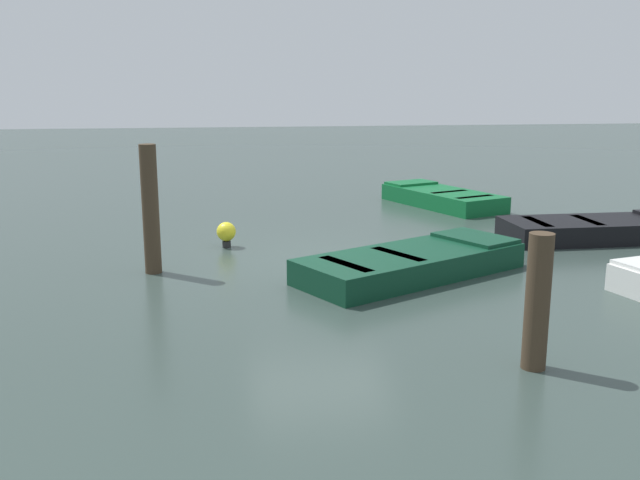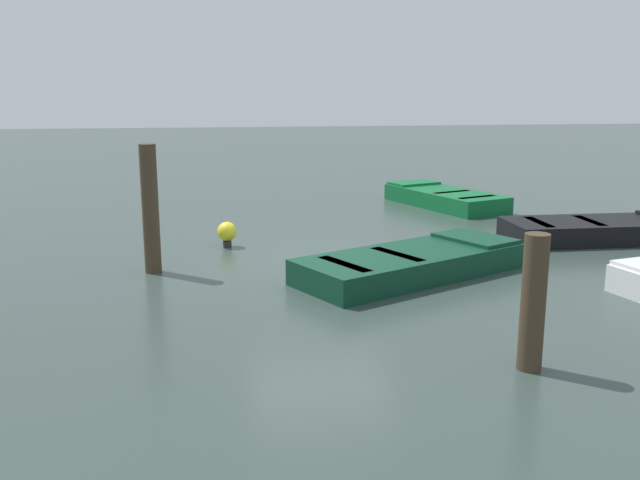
{
  "view_description": "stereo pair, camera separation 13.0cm",
  "coord_description": "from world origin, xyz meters",
  "views": [
    {
      "loc": [
        -1.91,
        -11.66,
        2.97
      ],
      "look_at": [
        0.0,
        0.0,
        0.35
      ],
      "focal_mm": 39.2,
      "sensor_mm": 36.0,
      "label": 1
    },
    {
      "loc": [
        -1.78,
        -11.68,
        2.97
      ],
      "look_at": [
        0.0,
        0.0,
        0.35
      ],
      "focal_mm": 39.2,
      "sensor_mm": 36.0,
      "label": 2
    }
  ],
  "objects": [
    {
      "name": "ground_plane",
      "position": [
        0.0,
        0.0,
        0.0
      ],
      "size": [
        80.0,
        80.0,
        0.0
      ],
      "primitive_type": "plane",
      "color": "#33423D"
    },
    {
      "name": "rowboat_dark_green",
      "position": [
        1.3,
        -1.25,
        0.22
      ],
      "size": [
        4.04,
        3.01,
        0.46
      ],
      "rotation": [
        0.0,
        0.0,
        0.47
      ],
      "color": "#0C3823",
      "rests_on": "ground_plane"
    },
    {
      "name": "rowboat_black",
      "position": [
        5.74,
        0.72,
        0.22
      ],
      "size": [
        3.8,
        1.47,
        0.46
      ],
      "rotation": [
        0.0,
        0.0,
        6.27
      ],
      "color": "black",
      "rests_on": "ground_plane"
    },
    {
      "name": "rowboat_green",
      "position": [
        3.92,
        5.0,
        0.22
      ],
      "size": [
        2.45,
        3.64,
        0.46
      ],
      "rotation": [
        0.0,
        0.0,
        1.92
      ],
      "color": "#0F602D",
      "rests_on": "ground_plane"
    },
    {
      "name": "mooring_piling_center",
      "position": [
        1.49,
        -5.09,
        0.74
      ],
      "size": [
        0.26,
        0.26,
        1.48
      ],
      "primitive_type": "cylinder",
      "color": "#423323",
      "rests_on": "ground_plane"
    },
    {
      "name": "mooring_piling_mid_left",
      "position": [
        -2.81,
        -0.41,
        1.04
      ],
      "size": [
        0.27,
        0.27,
        2.08
      ],
      "primitive_type": "cylinder",
      "color": "#423323",
      "rests_on": "ground_plane"
    },
    {
      "name": "marker_buoy",
      "position": [
        -1.58,
        1.22,
        0.29
      ],
      "size": [
        0.36,
        0.36,
        0.48
      ],
      "color": "#262626",
      "rests_on": "ground_plane"
    }
  ]
}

